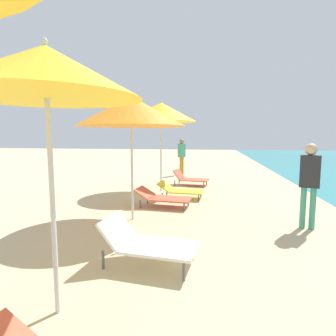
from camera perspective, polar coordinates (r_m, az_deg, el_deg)
name	(u,v)px	position (r m, az deg, el deg)	size (l,w,h in m)	color
umbrella_second	(46,72)	(2.93, -24.43, 17.98)	(1.82, 1.82, 2.74)	silver
lounger_second_shoreside	(146,242)	(4.00, -4.59, -15.42)	(1.40, 0.82, 0.66)	white
umbrella_third	(131,111)	(5.91, -7.82, 11.81)	(2.33, 2.33, 2.75)	silver
lounger_third_shoreside	(163,197)	(7.11, -1.14, -6.18)	(1.50, 0.80, 0.48)	#D8593F
umbrella_farthest	(161,112)	(9.06, -1.53, 11.74)	(2.35, 2.35, 3.02)	silver
lounger_farthest_shoreside	(190,178)	(10.27, 4.66, -2.18)	(1.38, 0.87, 0.59)	#D8593F
lounger_farthest_inland	(180,190)	(8.09, 2.61, -4.66)	(1.38, 0.76, 0.48)	yellow
person_walking_near	(182,153)	(13.02, 2.91, 3.20)	(0.36, 0.42, 1.74)	orange
person_walking_mid	(310,177)	(5.97, 27.78, -1.77)	(0.41, 0.32, 1.70)	#3F9972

